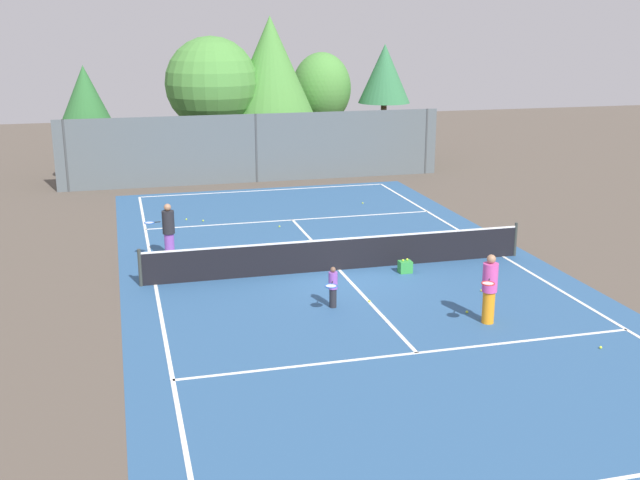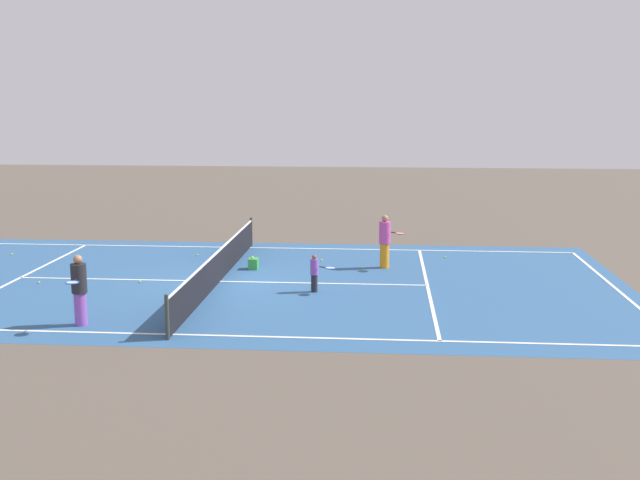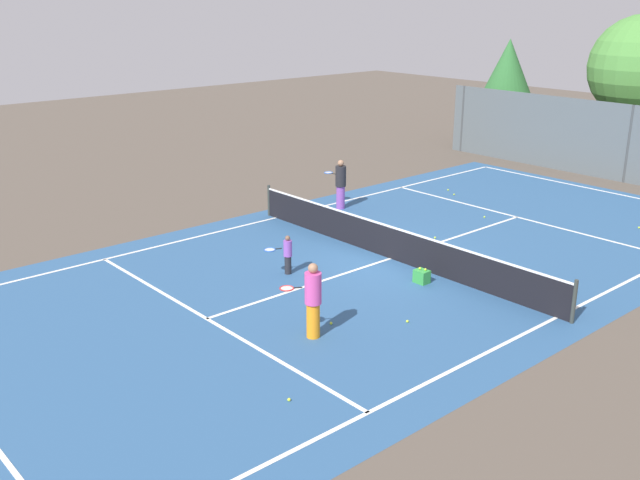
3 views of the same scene
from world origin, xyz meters
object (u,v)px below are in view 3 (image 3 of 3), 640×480
player_2 (313,300)px  tennis_ball_4 (484,217)px  tennis_ball_0 (331,323)px  tennis_ball_2 (315,282)px  tennis_ball_7 (454,194)px  tennis_ball_6 (535,280)px  player_1 (287,254)px  tennis_ball_8 (289,400)px  player_0 (340,184)px  tennis_ball_3 (407,321)px  tennis_ball_1 (639,228)px  tennis_ball_9 (435,238)px  tennis_ball_5 (448,190)px  ball_crate (422,276)px

player_2 → tennis_ball_4: player_2 is taller
tennis_ball_0 → tennis_ball_4: size_ratio=1.00×
tennis_ball_2 → tennis_ball_7: same height
tennis_ball_6 → player_2: bearing=-102.0°
player_1 → player_2: 4.03m
tennis_ball_8 → player_0: bearing=133.1°
player_2 → tennis_ball_4: (-3.11, 10.58, -0.89)m
player_1 → tennis_ball_3: size_ratio=16.93×
player_0 → tennis_ball_1: size_ratio=27.27×
tennis_ball_4 → tennis_ball_8: 13.64m
tennis_ball_2 → tennis_ball_3: size_ratio=1.00×
player_0 → player_2: bearing=-46.1°
tennis_ball_9 → player_2: bearing=-69.8°
tennis_ball_1 → tennis_ball_4: same height
player_0 → tennis_ball_9: bearing=-1.0°
player_1 → tennis_ball_5: player_1 is taller
player_0 → tennis_ball_3: bearing=-33.4°
player_0 → tennis_ball_4: size_ratio=27.27×
ball_crate → tennis_ball_3: (1.46, -2.17, -0.15)m
player_2 → tennis_ball_8: player_2 is taller
ball_crate → tennis_ball_7: bearing=123.6°
tennis_ball_1 → tennis_ball_6: bearing=-86.6°
tennis_ball_2 → tennis_ball_3: same height
player_1 → tennis_ball_7: player_1 is taller
tennis_ball_5 → tennis_ball_9: (3.57, -5.01, 0.00)m
tennis_ball_7 → player_2: bearing=-64.8°
player_1 → tennis_ball_5: (-2.86, 10.51, -0.55)m
tennis_ball_0 → tennis_ball_9: size_ratio=1.00×
tennis_ball_3 → player_1: bearing=-177.9°
player_2 → tennis_ball_1: 13.53m
tennis_ball_2 → tennis_ball_0: bearing=-32.7°
tennis_ball_8 → tennis_ball_2: bearing=134.3°
tennis_ball_0 → tennis_ball_5: same height
tennis_ball_6 → tennis_ball_7: size_ratio=1.00×
tennis_ball_1 → tennis_ball_7: bearing=-169.2°
tennis_ball_0 → tennis_ball_8: 3.52m
tennis_ball_8 → tennis_ball_9: same height
player_1 → tennis_ball_8: 6.74m
tennis_ball_9 → player_0: bearing=179.0°
tennis_ball_0 → tennis_ball_3: bearing=52.2°
tennis_ball_2 → ball_crate: bearing=49.7°
player_1 → tennis_ball_8: size_ratio=16.93×
tennis_ball_4 → tennis_ball_8: (4.91, -12.72, 0.00)m
player_2 → tennis_ball_2: bearing=138.0°
tennis_ball_0 → tennis_ball_8: bearing=-55.2°
tennis_ball_7 → tennis_ball_8: (7.53, -14.31, 0.00)m
player_2 → tennis_ball_8: (1.80, -2.14, -0.89)m
tennis_ball_2 → tennis_ball_4: bearing=94.8°
tennis_ball_0 → tennis_ball_2: size_ratio=1.00×
ball_crate → tennis_ball_1: size_ratio=6.45×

